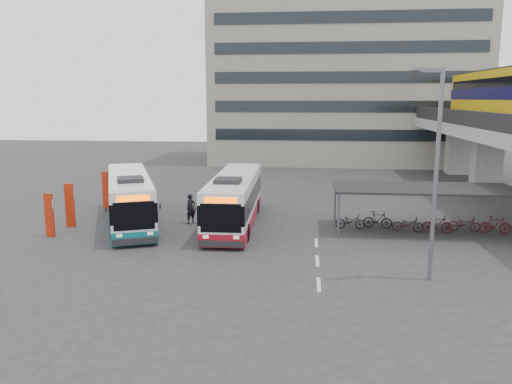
# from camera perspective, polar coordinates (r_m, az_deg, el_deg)

# --- Properties ---
(ground) EXTENTS (120.00, 120.00, 0.00)m
(ground) POSITION_cam_1_polar(r_m,az_deg,el_deg) (26.55, 1.47, -5.67)
(ground) COLOR #28282B
(ground) RESTS_ON ground
(bike_shelter) EXTENTS (10.00, 4.00, 2.54)m
(bike_shelter) POSITION_cam_1_polar(r_m,az_deg,el_deg) (29.77, 18.42, -1.56)
(bike_shelter) COLOR #595B60
(bike_shelter) RESTS_ON ground
(office_block) EXTENTS (30.00, 15.00, 25.00)m
(office_block) POSITION_cam_1_polar(r_m,az_deg,el_deg) (61.75, 9.95, 15.21)
(office_block) COLOR gray
(office_block) RESTS_ON ground
(road_markings) EXTENTS (0.15, 7.60, 0.01)m
(road_markings) POSITION_cam_1_polar(r_m,az_deg,el_deg) (23.63, 7.03, -7.83)
(road_markings) COLOR beige
(road_markings) RESTS_ON ground
(bus_main) EXTENTS (2.57, 10.96, 3.22)m
(bus_main) POSITION_cam_1_polar(r_m,az_deg,el_deg) (29.83, -2.47, -0.88)
(bus_main) COLOR white
(bus_main) RESTS_ON ground
(bus_teal) EXTENTS (6.27, 10.97, 3.22)m
(bus_teal) POSITION_cam_1_polar(r_m,az_deg,el_deg) (31.02, -14.23, -0.76)
(bus_teal) COLOR white
(bus_teal) RESTS_ON ground
(pedestrian) EXTENTS (0.76, 0.79, 1.82)m
(pedestrian) POSITION_cam_1_polar(r_m,az_deg,el_deg) (30.28, -7.44, -1.93)
(pedestrian) COLOR black
(pedestrian) RESTS_ON ground
(lamp_post) EXTENTS (1.46, 0.66, 8.64)m
(lamp_post) POSITION_cam_1_polar(r_m,az_deg,el_deg) (21.17, 19.72, 3.13)
(lamp_post) COLOR #595B60
(lamp_post) RESTS_ON ground
(sign_totem_south) EXTENTS (0.52, 0.23, 2.41)m
(sign_totem_south) POSITION_cam_1_polar(r_m,az_deg,el_deg) (29.42, -22.56, -2.37)
(sign_totem_south) COLOR #A6210A
(sign_totem_south) RESTS_ON ground
(sign_totem_mid) EXTENTS (0.55, 0.30, 2.59)m
(sign_totem_mid) POSITION_cam_1_polar(r_m,az_deg,el_deg) (31.13, -20.50, -1.37)
(sign_totem_mid) COLOR #A6210A
(sign_totem_mid) RESTS_ON ground
(sign_totem_north) EXTENTS (0.55, 0.26, 2.54)m
(sign_totem_north) POSITION_cam_1_polar(r_m,az_deg,el_deg) (35.71, -16.77, 0.30)
(sign_totem_north) COLOR #A6210A
(sign_totem_north) RESTS_ON ground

